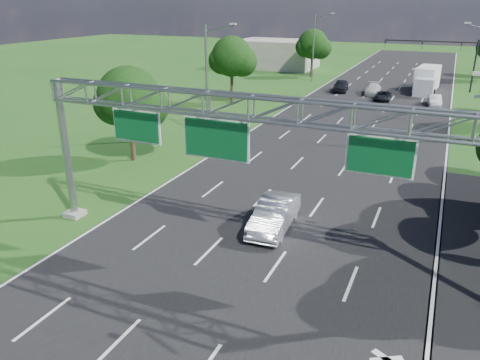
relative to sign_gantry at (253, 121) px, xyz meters
The scene contains 17 objects.
ground 19.28m from the sign_gantry, 91.05° to the left, with size 220.00×220.00×0.00m, color #1C5218.
road 19.28m from the sign_gantry, 91.05° to the left, with size 18.00×180.00×0.02m, color black.
road_flare 12.20m from the sign_gantry, 11.47° to the left, with size 3.00×30.00×0.02m, color black.
sign_gantry is the anchor object (origin of this frame).
traffic_signal 53.51m from the sign_gantry, 82.32° to the left, with size 12.21×0.24×7.00m.
streetlight_l_near 21.47m from the sign_gantry, 122.87° to the left, with size 2.97×0.22×10.16m.
streetlight_l_far 54.28m from the sign_gantry, 102.38° to the left, with size 2.97×0.22×10.16m.
tree_verge_la 17.56m from the sign_gantry, 144.84° to the left, with size 5.76×4.80×7.40m.
tree_verge_lb 36.85m from the sign_gantry, 116.19° to the left, with size 5.76×4.80×8.06m.
tree_verge_lc 59.56m from the sign_gantry, 102.86° to the left, with size 5.76×4.80×7.62m.
building_left 69.82m from the sign_gantry, 108.69° to the left, with size 14.00×10.00×5.00m, color gray.
silver_sedan 6.87m from the sign_gantry, 89.88° to the left, with size 1.81×5.18×1.71m, color silver.
car_queue_a 46.54m from the sign_gantry, 91.72° to the left, with size 1.99×4.89×1.42m, color silver.
car_queue_b 42.98m from the sign_gantry, 89.42° to the left, with size 1.84×3.98×1.11m, color black.
car_queue_c 47.11m from the sign_gantry, 97.18° to the left, with size 1.88×4.67×1.59m, color black.
car_queue_d 42.57m from the sign_gantry, 81.01° to the left, with size 1.38×3.96×1.30m, color silver.
box_truck 51.39m from the sign_gantry, 84.40° to the left, with size 3.23×9.07×3.35m.
Camera 1 is at (8.11, -6.97, 11.97)m, focal length 35.00 mm.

